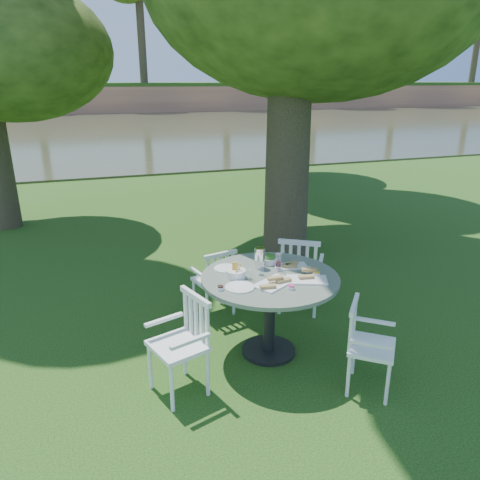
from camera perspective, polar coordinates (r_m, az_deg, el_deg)
name	(u,v)px	position (r m, az deg, el deg)	size (l,w,h in m)	color
ground	(245,309)	(5.88, 0.64, -8.47)	(140.00, 140.00, 0.00)	#13360B
table	(270,292)	(4.72, 3.65, -6.33)	(1.37, 1.37, 0.86)	black
chair_ne	(299,269)	(5.62, 7.23, -3.57)	(0.66, 0.65, 0.96)	white
chair_nw	(217,278)	(5.54, -2.84, -4.62)	(0.50, 0.48, 0.84)	white
chair_sw	(186,336)	(4.28, -6.59, -11.58)	(0.56, 0.57, 0.92)	white
chair_se	(363,339)	(4.43, 14.75, -11.64)	(0.58, 0.58, 0.84)	white
tableware	(263,270)	(4.69, 2.78, -3.65)	(1.11, 0.84, 0.22)	white
river	(109,131)	(28.10, -15.65, 12.69)	(100.00, 28.00, 0.12)	#353821
far_bank	(90,25)	(46.30, -17.87, 23.69)	(100.00, 18.00, 15.20)	#A2664C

